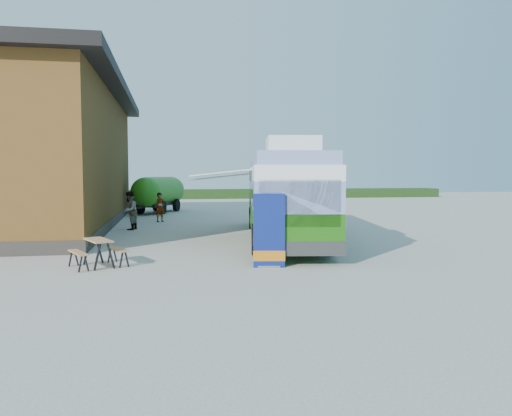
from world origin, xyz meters
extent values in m
plane|color=#BCB7AD|center=(0.00, 0.00, 0.00)|extent=(100.00, 100.00, 0.00)
cube|color=brown|center=(-10.50, 10.00, 3.50)|extent=(8.00, 20.00, 7.00)
cube|color=black|center=(-10.50, 10.00, 7.25)|extent=(9.60, 21.20, 0.50)
cube|color=#332D28|center=(-10.50, 10.00, 0.25)|extent=(8.10, 20.10, 0.50)
cube|color=#264419|center=(8.00, 38.00, 0.50)|extent=(40.00, 3.00, 1.00)
cube|color=#277513|center=(1.25, 2.98, 0.99)|extent=(4.67, 13.42, 1.21)
cube|color=#7A8CBE|center=(1.25, 2.98, 2.08)|extent=(4.67, 13.42, 0.99)
cube|color=black|center=(-0.01, 3.72, 2.08)|extent=(1.67, 10.85, 0.77)
cube|color=black|center=(2.68, 3.32, 2.08)|extent=(1.67, 10.85, 0.77)
cube|color=white|center=(1.25, 2.98, 2.82)|extent=(4.67, 13.42, 0.49)
cube|color=#7A8CBE|center=(1.25, 2.98, 3.29)|extent=(4.47, 13.18, 0.44)
cube|color=white|center=(0.63, -1.14, 3.78)|extent=(2.03, 2.21, 0.55)
cube|color=black|center=(0.28, -3.50, 1.92)|extent=(2.45, 0.43, 1.43)
cube|color=#2D2D2D|center=(0.29, -3.45, 0.55)|extent=(2.79, 0.61, 0.44)
cube|color=#2D2D2D|center=(2.22, 9.41, 0.55)|extent=(2.79, 0.61, 0.44)
cylinder|color=black|center=(-0.64, -1.18, 0.55)|extent=(0.49, 1.13, 1.10)
cylinder|color=black|center=(1.84, -1.55, 0.55)|extent=(0.49, 1.13, 1.10)
cylinder|color=black|center=(0.58, 6.96, 0.55)|extent=(0.49, 1.13, 1.10)
cylinder|color=black|center=(3.06, 6.59, 0.55)|extent=(0.49, 1.13, 1.10)
cube|color=white|center=(-1.21, 3.13, 2.93)|extent=(3.23, 4.57, 0.33)
cube|color=#A5A8AD|center=(0.10, 2.93, 3.12)|extent=(0.82, 4.50, 0.15)
cylinder|color=#A5A8AD|center=(-1.48, 1.34, 2.83)|extent=(2.71, 0.46, 0.34)
cylinder|color=#A5A8AD|center=(-0.94, 4.92, 2.83)|extent=(2.71, 0.46, 0.34)
cube|color=navy|center=(-0.66, -3.48, 1.11)|extent=(0.94, 0.17, 2.22)
cube|color=#C86D12|center=(-0.66, -3.48, 0.35)|extent=(0.96, 0.18, 0.31)
cube|color=#A5A8AD|center=(-0.66, -3.48, 0.03)|extent=(0.68, 0.28, 0.07)
cylinder|color=#A5A8AD|center=(-0.66, -3.46, 1.11)|extent=(0.03, 0.03, 2.22)
cube|color=#AC7951|center=(-5.70, -2.46, 0.81)|extent=(1.03, 1.41, 0.04)
cube|color=#AC7951|center=(-6.24, -2.70, 0.49)|extent=(0.79, 1.30, 0.04)
cube|color=#AC7951|center=(-5.16, -2.21, 0.49)|extent=(0.79, 1.30, 0.04)
cube|color=black|center=(-5.65, -3.03, 0.40)|extent=(0.07, 0.07, 0.80)
cube|color=black|center=(-5.30, -2.87, 0.40)|extent=(0.07, 0.07, 0.80)
cube|color=black|center=(-6.10, -2.04, 0.40)|extent=(0.07, 0.07, 0.80)
cube|color=black|center=(-5.75, -1.88, 0.40)|extent=(0.07, 0.07, 0.80)
imported|color=#999999|center=(-4.09, 11.38, 0.85)|extent=(0.74, 0.70, 1.71)
imported|color=#999999|center=(-5.52, 7.52, 0.96)|extent=(0.99, 1.12, 1.93)
cylinder|color=#297C16|center=(-4.28, 18.49, 1.53)|extent=(3.58, 4.98, 2.05)
sphere|color=#297C16|center=(-5.12, 16.38, 1.53)|extent=(2.05, 2.05, 2.05)
sphere|color=#297C16|center=(-3.45, 20.61, 1.53)|extent=(2.05, 2.05, 2.05)
cube|color=black|center=(-4.28, 18.49, 0.63)|extent=(3.03, 4.94, 0.23)
cube|color=black|center=(-5.37, 15.75, 0.57)|extent=(0.63, 1.32, 0.11)
cylinder|color=black|center=(-5.52, 17.52, 0.45)|extent=(0.60, 0.95, 0.91)
cylinder|color=black|center=(-4.04, 16.93, 0.45)|extent=(0.60, 0.95, 0.91)
cylinder|color=black|center=(-4.52, 20.06, 0.45)|extent=(0.60, 0.95, 0.91)
cylinder|color=black|center=(-3.04, 19.47, 0.45)|extent=(0.60, 0.95, 0.91)
camera|label=1|loc=(-3.59, -17.94, 2.82)|focal=35.00mm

